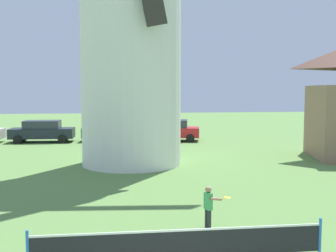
{
  "coord_description": "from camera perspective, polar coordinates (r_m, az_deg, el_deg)",
  "views": [
    {
      "loc": [
        -1.09,
        -5.71,
        3.77
      ],
      "look_at": [
        0.12,
        4.05,
        2.88
      ],
      "focal_mm": 43.31,
      "sensor_mm": 36.0,
      "label": 1
    }
  ],
  "objects": [
    {
      "name": "player_far",
      "position": [
        11.24,
        5.8,
        -10.92
      ],
      "size": [
        0.77,
        0.38,
        1.17
      ],
      "color": "#333338",
      "rests_on": "ground_plane"
    },
    {
      "name": "tennis_net",
      "position": [
        8.43,
        1.75,
        -16.28
      ],
      "size": [
        5.97,
        0.06,
        1.1
      ],
      "color": "blue",
      "rests_on": "ground_plane"
    },
    {
      "name": "windmill",
      "position": [
        20.88,
        -5.29,
        16.76
      ],
      "size": [
        10.72,
        5.71,
        17.16
      ],
      "color": "white",
      "rests_on": "ground_plane"
    },
    {
      "name": "parked_car_black",
      "position": [
        30.54,
        -17.27,
        -0.66
      ],
      "size": [
        4.51,
        1.98,
        1.56
      ],
      "color": "#1E232D",
      "rests_on": "ground_plane"
    },
    {
      "name": "parked_car_red",
      "position": [
        29.86,
        0.57,
        -0.56
      ],
      "size": [
        4.22,
        2.45,
        1.56
      ],
      "color": "red",
      "rests_on": "ground_plane"
    },
    {
      "name": "parked_car_green",
      "position": [
        29.94,
        -7.66,
        -0.58
      ],
      "size": [
        4.63,
        2.22,
        1.56
      ],
      "color": "#1E6638",
      "rests_on": "ground_plane"
    }
  ]
}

